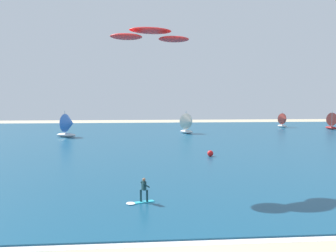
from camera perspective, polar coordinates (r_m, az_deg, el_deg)
name	(u,v)px	position (r m, az deg, el deg)	size (l,w,h in m)	color
ocean	(155,140)	(62.84, -2.15, -2.16)	(160.00, 90.00, 0.10)	navy
shoreline_foam	(151,239)	(19.13, -2.75, -17.41)	(71.54, 2.08, 0.01)	white
kitesurfer	(141,194)	(24.76, -4.25, -10.65)	(2.03, 1.20, 1.67)	#26B2CC
kite	(150,35)	(31.35, -2.79, 14.20)	(7.14, 3.61, 1.04)	red
sailboat_anchored_offshore	(330,121)	(92.31, 24.23, 0.79)	(3.30, 3.83, 4.37)	maroon
sailboat_outermost	(188,123)	(73.12, 3.21, 0.43)	(3.66, 4.12, 4.59)	silver
sailboat_far_right	(284,120)	(94.02, 17.84, 0.89)	(3.06, 3.47, 3.90)	white
sailboat_far_left	(69,125)	(68.63, -15.45, 0.12)	(4.27, 3.83, 4.81)	silver
marker_buoy	(210,153)	(44.39, 6.71, -4.33)	(0.73, 0.73, 0.73)	red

